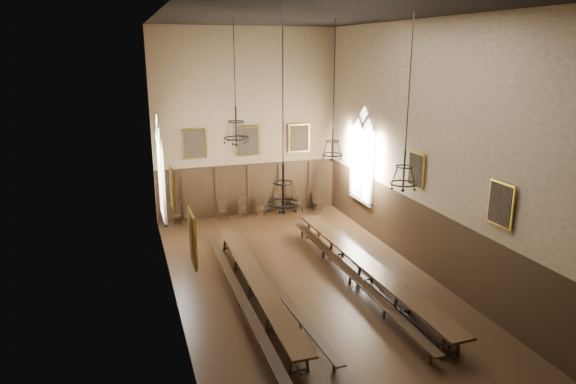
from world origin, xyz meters
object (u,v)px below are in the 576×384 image
bench_left_outer (239,297)px  bench_right_inner (350,276)px  chair_2 (223,214)px  chair_5 (280,207)px  chandelier_back_right (333,145)px  chandelier_front_right (404,171)px  chandelier_front_left (283,191)px  chair_4 (260,210)px  chair_6 (297,206)px  table_right (365,272)px  bench_right_outer (383,275)px  chandelier_back_left (236,131)px  table_left (256,287)px  chair_7 (317,205)px  chair_0 (177,218)px  chair_3 (243,211)px  bench_left_inner (275,289)px

bench_left_outer → bench_right_inner: (4.02, 0.31, 0.00)m
chair_2 → chair_5: bearing=-7.4°
bench_left_outer → chair_2: (1.18, 8.77, -0.03)m
chandelier_back_right → chandelier_front_right: same height
chandelier_front_left → chair_4: bearing=78.3°
chair_4 → chair_6: bearing=15.1°
table_right → chair_5: (-0.50, 8.52, -0.10)m
chair_4 → chandelier_back_right: chandelier_back_right is taller
bench_right_outer → chair_2: chair_2 is taller
chandelier_back_left → bench_right_outer: bearing=-34.7°
bench_left_outer → bench_right_outer: (5.22, 0.13, -0.04)m
table_right → chandelier_front_right: chandelier_front_right is taller
table_left → chandelier_back_left: (0.10, 2.87, 4.78)m
table_right → chandelier_back_left: size_ratio=2.51×
bench_right_outer → chair_7: chair_7 is taller
bench_right_inner → chandelier_front_left: 5.81m
table_left → bench_right_outer: table_left is taller
chandelier_back_left → chandelier_front_right: 6.58m
table_left → chair_4: (2.41, 8.49, -0.11)m
chair_7 → table_left: bearing=-114.4°
bench_right_outer → chair_7: bearing=84.5°
table_right → chair_0: (-5.57, 8.54, -0.15)m
chandelier_front_right → chair_4: bearing=96.8°
chair_2 → chair_5: (2.89, -0.01, 0.04)m
chair_7 → chandelier_back_left: size_ratio=0.20×
chandelier_back_left → chair_4: bearing=67.6°
chandelier_front_left → bench_right_inner: bearing=38.3°
table_left → bench_right_inner: (3.37, -0.05, -0.07)m
bench_right_outer → chandelier_front_left: (-4.45, -2.39, 4.11)m
chandelier_back_left → chandelier_front_right: size_ratio=0.88×
bench_left_outer → chair_2: size_ratio=11.70×
bench_left_outer → chandelier_back_left: size_ratio=2.49×
table_right → chair_3: size_ratio=11.08×
table_left → chair_5: chair_5 is taller
chair_5 → chandelier_front_right: chandelier_front_right is taller
bench_right_outer → chandelier_back_right: chandelier_back_right is taller
table_right → chandelier_front_right: size_ratio=2.21×
table_right → chandelier_front_right: 4.90m
chair_4 → chandelier_front_right: chandelier_front_right is taller
bench_right_inner → table_left: bearing=179.2°
chair_4 → chair_6: chair_6 is taller
bench_left_outer → chair_5: size_ratio=10.28×
chair_5 → chair_2: bearing=-166.1°
chair_0 → table_right: bearing=-52.4°
chair_4 → chandelier_back_left: 7.80m
table_left → chair_0: size_ratio=11.13×
bench_right_inner → chair_3: (-1.86, 8.50, -0.02)m
chair_4 → chair_7: (2.99, -0.03, -0.00)m
chair_7 → chandelier_back_right: chandelier_back_right is taller
bench_left_inner → chair_0: chair_0 is taller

